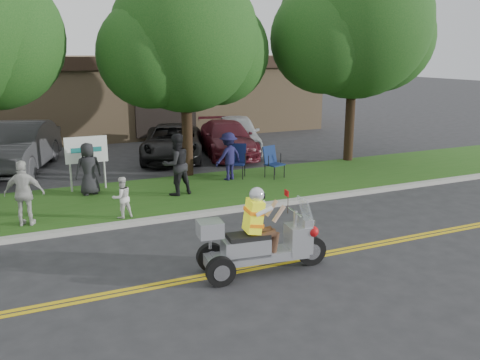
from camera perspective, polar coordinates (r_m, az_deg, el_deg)
name	(u,v)px	position (r m, az deg, el deg)	size (l,w,h in m)	color
ground	(274,253)	(11.06, 3.78, -8.20)	(120.00, 120.00, 0.00)	#28282B
centerline_near	(287,263)	(10.59, 5.27, -9.25)	(60.00, 0.10, 0.01)	gold
centerline_far	(283,260)	(10.72, 4.85, -8.94)	(60.00, 0.10, 0.01)	gold
curb	(220,211)	(13.64, -2.24, -3.52)	(60.00, 0.25, 0.12)	#A8A89E
grass_verge	(194,192)	(15.58, -5.22, -1.33)	(60.00, 4.00, 0.10)	#235416
commercial_building	(145,93)	(28.89, -10.64, 9.60)	(18.00, 8.20, 4.00)	#9E7F5B
tree_mid	(186,45)	(17.11, -6.07, 14.88)	(5.88, 4.80, 7.05)	#332114
tree_right	(355,29)	(20.00, 12.84, 16.21)	(6.86, 5.60, 8.07)	#332114
business_sign	(86,153)	(16.00, -16.86, 2.95)	(1.25, 0.06, 1.75)	silver
trike_scooter	(258,243)	(9.93, 2.04, -7.09)	(2.65, 0.93, 1.73)	black
lawn_chair_a	(237,158)	(17.06, -0.36, 2.43)	(0.82, 0.83, 1.11)	black
lawn_chair_b	(272,160)	(17.05, 3.63, 2.28)	(0.70, 0.71, 1.05)	black
spectator_adult_mid	(176,164)	(14.95, -7.16, 1.76)	(0.89, 0.69, 1.82)	black
spectator_adult_right	(24,193)	(13.26, -23.05, -1.38)	(0.94, 0.39, 1.61)	beige
spectator_chair_a	(228,156)	(16.63, -1.30, 2.69)	(1.01, 0.58, 1.57)	#1A1741
spectator_chair_b	(89,169)	(15.53, -16.65, 1.21)	(0.76, 0.49, 1.55)	black
child_right	(122,197)	(13.17, -13.13, -1.92)	(0.52, 0.40, 1.06)	silver
parked_car_far_left	(11,150)	(20.00, -24.36, 3.08)	(1.86, 4.62, 1.57)	#9C9EA2
parked_car_left	(18,147)	(20.03, -23.68, 3.41)	(1.84, 5.29, 1.74)	#313134
parked_car_mid	(173,142)	(20.54, -7.59, 4.22)	(2.30, 4.98, 1.38)	black
parked_car_right	(227,138)	(21.25, -1.50, 4.69)	(1.95, 4.81, 1.39)	#52131D
parked_car_far_right	(237,133)	(22.10, -0.36, 5.27)	(1.83, 4.55, 1.55)	#BABEC2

